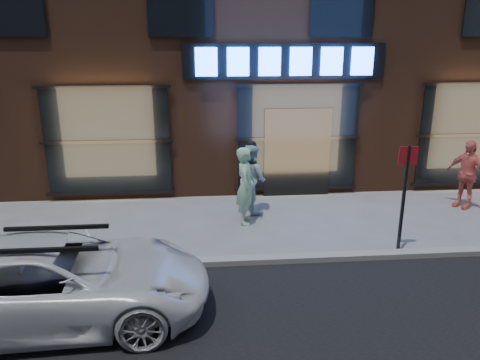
# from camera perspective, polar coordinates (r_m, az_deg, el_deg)

# --- Properties ---
(ground) EXTENTS (90.00, 90.00, 0.00)m
(ground) POSITION_cam_1_polar(r_m,az_deg,el_deg) (9.57, 11.46, -9.49)
(ground) COLOR slate
(ground) RESTS_ON ground
(curb) EXTENTS (60.00, 0.25, 0.12)m
(curb) POSITION_cam_1_polar(r_m,az_deg,el_deg) (9.55, 11.49, -9.17)
(curb) COLOR gray
(curb) RESTS_ON ground
(storefront_building) EXTENTS (30.20, 8.28, 10.30)m
(storefront_building) POSITION_cam_1_polar(r_m,az_deg,el_deg) (16.38, 4.46, 20.44)
(storefront_building) COLOR #54301E
(storefront_building) RESTS_ON ground
(man_bowtie) EXTENTS (0.54, 0.73, 1.83)m
(man_bowtie) POSITION_cam_1_polar(r_m,az_deg,el_deg) (10.81, 0.71, -0.71)
(man_bowtie) COLOR #A6DAB7
(man_bowtie) RESTS_ON ground
(man_cap) EXTENTS (0.99, 1.06, 1.73)m
(man_cap) POSITION_cam_1_polar(r_m,az_deg,el_deg) (11.54, 1.36, 0.23)
(man_cap) COLOR silver
(man_cap) RESTS_ON ground
(passerby) EXTENTS (0.90, 1.10, 1.75)m
(passerby) POSITION_cam_1_polar(r_m,az_deg,el_deg) (13.14, 25.86, 0.65)
(passerby) COLOR #EF6D62
(passerby) RESTS_ON ground
(white_suv) EXTENTS (4.85, 2.44, 1.32)m
(white_suv) POSITION_cam_1_polar(r_m,az_deg,el_deg) (7.86, -21.66, -11.34)
(white_suv) COLOR silver
(white_suv) RESTS_ON ground
(sign_post) EXTENTS (0.36, 0.07, 2.25)m
(sign_post) POSITION_cam_1_polar(r_m,az_deg,el_deg) (9.69, 19.41, -1.12)
(sign_post) COLOR #262628
(sign_post) RESTS_ON ground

